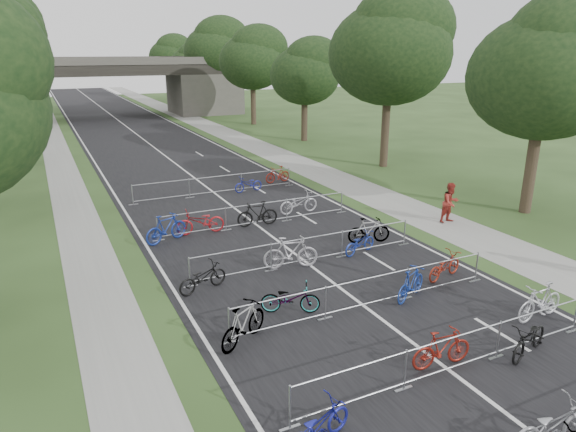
# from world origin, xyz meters

# --- Properties ---
(road) EXTENTS (11.00, 140.00, 0.01)m
(road) POSITION_xyz_m (0.00, 50.00, 0.01)
(road) COLOR black
(road) RESTS_ON ground
(sidewalk_right) EXTENTS (3.00, 140.00, 0.01)m
(sidewalk_right) POSITION_xyz_m (8.00, 50.00, 0.01)
(sidewalk_right) COLOR gray
(sidewalk_right) RESTS_ON ground
(sidewalk_left) EXTENTS (2.00, 140.00, 0.01)m
(sidewalk_left) POSITION_xyz_m (-7.50, 50.00, 0.01)
(sidewalk_left) COLOR gray
(sidewalk_left) RESTS_ON ground
(lane_markings) EXTENTS (0.12, 140.00, 0.00)m
(lane_markings) POSITION_xyz_m (0.00, 50.00, 0.00)
(lane_markings) COLOR silver
(lane_markings) RESTS_ON ground
(overpass_bridge) EXTENTS (31.00, 8.00, 7.05)m
(overpass_bridge) POSITION_xyz_m (0.00, 65.00, 3.53)
(overpass_bridge) COLOR #4A4842
(overpass_bridge) RESTS_ON ground
(tree_right_0) EXTENTS (7.17, 7.17, 10.93)m
(tree_right_0) POSITION_xyz_m (13.11, 15.93, 6.92)
(tree_right_0) COLOR #33261C
(tree_right_0) RESTS_ON ground
(tree_right_1) EXTENTS (8.18, 8.18, 12.47)m
(tree_right_1) POSITION_xyz_m (13.11, 27.93, 7.90)
(tree_right_1) COLOR #33261C
(tree_right_1) RESTS_ON ground
(tree_right_2) EXTENTS (6.16, 6.16, 9.39)m
(tree_right_2) POSITION_xyz_m (13.11, 39.93, 5.95)
(tree_right_2) COLOR #33261C
(tree_right_2) RESTS_ON ground
(tree_right_3) EXTENTS (7.17, 7.17, 10.93)m
(tree_right_3) POSITION_xyz_m (13.11, 51.93, 6.92)
(tree_right_3) COLOR #33261C
(tree_right_3) RESTS_ON ground
(tree_right_4) EXTENTS (8.18, 8.18, 12.47)m
(tree_right_4) POSITION_xyz_m (13.11, 63.93, 7.90)
(tree_right_4) COLOR #33261C
(tree_right_4) RESTS_ON ground
(tree_left_5) EXTENTS (8.40, 8.40, 12.81)m
(tree_left_5) POSITION_xyz_m (-11.39, 75.93, 8.12)
(tree_left_5) COLOR #33261C
(tree_left_5) RESTS_ON ground
(tree_right_5) EXTENTS (6.16, 6.16, 9.39)m
(tree_right_5) POSITION_xyz_m (13.11, 75.93, 5.95)
(tree_right_5) COLOR #33261C
(tree_right_5) RESTS_ON ground
(tree_left_6) EXTENTS (6.72, 6.72, 10.25)m
(tree_left_6) POSITION_xyz_m (-11.39, 87.93, 6.49)
(tree_left_6) COLOR #33261C
(tree_left_6) RESTS_ON ground
(tree_right_6) EXTENTS (7.17, 7.17, 10.93)m
(tree_right_6) POSITION_xyz_m (13.11, 87.93, 6.92)
(tree_right_6) COLOR #33261C
(tree_right_6) RESTS_ON ground
(barrier_row_2) EXTENTS (9.70, 0.08, 1.10)m
(barrier_row_2) POSITION_xyz_m (0.00, 7.20, 0.55)
(barrier_row_2) COLOR #95979C
(barrier_row_2) RESTS_ON ground
(barrier_row_3) EXTENTS (9.70, 0.08, 1.10)m
(barrier_row_3) POSITION_xyz_m (0.00, 11.00, 0.55)
(barrier_row_3) COLOR #95979C
(barrier_row_3) RESTS_ON ground
(barrier_row_4) EXTENTS (9.70, 0.08, 1.10)m
(barrier_row_4) POSITION_xyz_m (0.00, 15.00, 0.55)
(barrier_row_4) COLOR #95979C
(barrier_row_4) RESTS_ON ground
(barrier_row_5) EXTENTS (9.70, 0.08, 1.10)m
(barrier_row_5) POSITION_xyz_m (0.00, 20.00, 0.55)
(barrier_row_5) COLOR #95979C
(barrier_row_5) RESTS_ON ground
(barrier_row_6) EXTENTS (9.70, 0.08, 1.10)m
(barrier_row_6) POSITION_xyz_m (0.00, 26.00, 0.55)
(barrier_row_6) COLOR #95979C
(barrier_row_6) RESTS_ON ground
(bike_5) EXTENTS (2.03, 0.89, 1.03)m
(bike_5) POSITION_xyz_m (-0.02, 4.38, 0.52)
(bike_5) COLOR #97979E
(bike_5) RESTS_ON ground
(bike_8) EXTENTS (1.90, 1.07, 0.94)m
(bike_8) POSITION_xyz_m (-4.30, 6.52, 0.47)
(bike_8) COLOR navy
(bike_8) RESTS_ON ground
(bike_9) EXTENTS (1.79, 0.67, 1.05)m
(bike_9) POSITION_xyz_m (-0.08, 7.55, 0.52)
(bike_9) COLOR maroon
(bike_9) RESTS_ON ground
(bike_10) EXTENTS (1.98, 1.18, 0.98)m
(bike_10) POSITION_xyz_m (2.37, 6.90, 0.49)
(bike_10) COLOR black
(bike_10) RESTS_ON ground
(bike_11) EXTENTS (1.95, 0.64, 1.16)m
(bike_11) POSITION_xyz_m (4.30, 8.15, 0.58)
(bike_11) COLOR #BABBC2
(bike_11) RESTS_ON ground
(bike_12) EXTENTS (1.97, 1.53, 1.19)m
(bike_12) POSITION_xyz_m (-4.25, 10.83, 0.59)
(bike_12) COLOR #95979C
(bike_12) RESTS_ON ground
(bike_13) EXTENTS (1.94, 1.41, 0.97)m
(bike_13) POSITION_xyz_m (-2.30, 11.83, 0.49)
(bike_13) COLOR #95979C
(bike_13) RESTS_ON ground
(bike_14) EXTENTS (1.83, 1.21, 1.07)m
(bike_14) POSITION_xyz_m (1.66, 10.94, 0.54)
(bike_14) COLOR navy
(bike_14) RESTS_ON ground
(bike_15) EXTENTS (1.92, 1.08, 0.95)m
(bike_15) POSITION_xyz_m (3.76, 11.68, 0.48)
(bike_15) COLOR maroon
(bike_15) RESTS_ON ground
(bike_16) EXTENTS (1.95, 1.14, 0.97)m
(bike_16) POSITION_xyz_m (-4.30, 14.50, 0.48)
(bike_16) COLOR black
(bike_16) RESTS_ON ground
(bike_17) EXTENTS (2.16, 1.09, 1.25)m
(bike_17) POSITION_xyz_m (-0.78, 14.89, 0.62)
(bike_17) COLOR #98969D
(bike_17) RESTS_ON ground
(bike_18) EXTENTS (1.83, 1.08, 0.91)m
(bike_18) POSITION_xyz_m (2.37, 15.00, 0.45)
(bike_18) COLOR navy
(bike_18) RESTS_ON ground
(bike_19) EXTENTS (1.91, 1.00, 1.11)m
(bike_19) POSITION_xyz_m (3.38, 15.83, 0.55)
(bike_19) COLOR #95979C
(bike_19) RESTS_ON ground
(bike_20) EXTENTS (2.11, 1.31, 1.23)m
(bike_20) POSITION_xyz_m (-4.30, 19.70, 0.61)
(bike_20) COLOR navy
(bike_20) RESTS_ON ground
(bike_21) EXTENTS (2.19, 0.90, 1.12)m
(bike_21) POSITION_xyz_m (-2.69, 20.05, 0.56)
(bike_21) COLOR maroon
(bike_21) RESTS_ON ground
(bike_22) EXTENTS (1.99, 0.74, 1.17)m
(bike_22) POSITION_xyz_m (0.00, 19.95, 0.58)
(bike_22) COLOR black
(bike_22) RESTS_ON ground
(bike_23) EXTENTS (2.06, 0.74, 1.08)m
(bike_23) POSITION_xyz_m (2.61, 20.86, 0.54)
(bike_23) COLOR #B4B3BB
(bike_23) RESTS_ON ground
(bike_26) EXTENTS (1.79, 0.79, 0.91)m
(bike_26) POSITION_xyz_m (1.88, 25.75, 0.46)
(bike_26) COLOR navy
(bike_26) RESTS_ON ground
(bike_27) EXTENTS (1.73, 0.66, 1.01)m
(bike_27) POSITION_xyz_m (4.30, 26.99, 0.51)
(bike_27) COLOR maroon
(bike_27) RESTS_ON ground
(pedestrian_b) EXTENTS (0.98, 0.79, 1.92)m
(pedestrian_b) POSITION_xyz_m (8.39, 16.44, 0.96)
(pedestrian_b) COLOR maroon
(pedestrian_b) RESTS_ON ground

